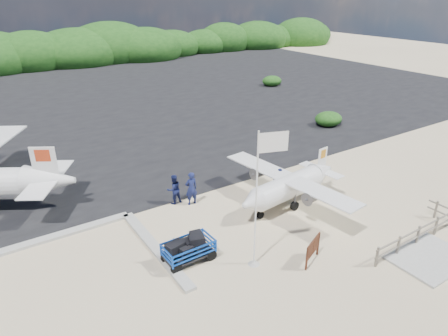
# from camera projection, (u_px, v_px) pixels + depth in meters

# --- Properties ---
(ground) EXTENTS (160.00, 160.00, 0.00)m
(ground) POSITION_uv_depth(u_px,v_px,m) (251.00, 234.00, 19.73)
(ground) COLOR beige
(asphalt_apron) EXTENTS (90.00, 50.00, 0.04)m
(asphalt_apron) POSITION_uv_depth(u_px,v_px,m) (82.00, 102.00, 42.57)
(asphalt_apron) COLOR #B2B2B2
(asphalt_apron) RESTS_ON ground
(lagoon) EXTENTS (9.00, 7.00, 0.40)m
(lagoon) POSITION_uv_depth(u_px,v_px,m) (54.00, 285.00, 16.36)
(lagoon) COLOR #B2B2B2
(lagoon) RESTS_ON ground
(walkway_pad) EXTENTS (3.50, 2.50, 0.10)m
(walkway_pad) POSITION_uv_depth(u_px,v_px,m) (430.00, 259.00, 17.92)
(walkway_pad) COLOR #B2B2B2
(walkway_pad) RESTS_ON ground
(vegetation_band) EXTENTS (124.00, 8.00, 4.40)m
(vegetation_band) POSITION_uv_depth(u_px,v_px,m) (37.00, 67.00, 61.60)
(vegetation_band) COLOR #B2B2B2
(vegetation_band) RESTS_ON ground
(fence) EXTENTS (6.40, 2.00, 1.10)m
(fence) POSITION_uv_depth(u_px,v_px,m) (416.00, 244.00, 18.93)
(fence) COLOR #B2B2B2
(fence) RESTS_ON ground
(baggage_cart) EXTENTS (2.43, 1.42, 1.20)m
(baggage_cart) POSITION_uv_depth(u_px,v_px,m) (189.00, 261.00, 17.77)
(baggage_cart) COLOR #0C43B8
(baggage_cart) RESTS_ON ground
(flagpole) EXTENTS (1.34, 0.89, 6.19)m
(flagpole) POSITION_uv_depth(u_px,v_px,m) (254.00, 264.00, 17.57)
(flagpole) COLOR white
(flagpole) RESTS_ON ground
(signboard) EXTENTS (1.42, 0.72, 1.23)m
(signboard) POSITION_uv_depth(u_px,v_px,m) (311.00, 262.00, 17.71)
(signboard) COLOR #4D2716
(signboard) RESTS_ON ground
(crew_a) EXTENTS (0.73, 0.50, 1.95)m
(crew_a) POSITION_uv_depth(u_px,v_px,m) (191.00, 188.00, 22.09)
(crew_a) COLOR #151C4F
(crew_a) RESTS_ON ground
(crew_b) EXTENTS (0.86, 0.68, 1.74)m
(crew_b) POSITION_uv_depth(u_px,v_px,m) (174.00, 189.00, 22.23)
(crew_b) COLOR #151C4F
(crew_b) RESTS_ON ground
(crew_c) EXTENTS (1.18, 0.82, 1.85)m
(crew_c) POSITION_uv_depth(u_px,v_px,m) (280.00, 183.00, 22.76)
(crew_c) COLOR #151C4F
(crew_c) RESTS_ON ground
(aircraft_large) EXTENTS (20.90, 20.90, 4.56)m
(aircraft_large) POSITION_uv_depth(u_px,v_px,m) (204.00, 92.00, 46.92)
(aircraft_large) COLOR #B2B2B2
(aircraft_large) RESTS_ON ground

